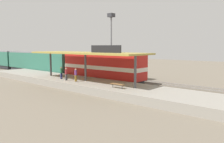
{
  "coord_description": "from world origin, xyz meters",
  "views": [
    {
      "loc": [
        -24.35,
        -21.56,
        5.42
      ],
      "look_at": [
        -1.38,
        -1.89,
        2.0
      ],
      "focal_mm": 35.2,
      "sensor_mm": 36.0,
      "label": 1
    }
  ],
  "objects_px": {
    "person_walking": "(76,74)",
    "person_boarding": "(66,73)",
    "freight_car": "(112,67)",
    "person_waiting": "(61,72)",
    "locomotive": "(102,67)",
    "passenger_carriage_front": "(38,62)",
    "light_mast": "(111,31)",
    "platform_bench": "(117,84)"
  },
  "relations": [
    {
      "from": "freight_car",
      "to": "person_walking",
      "type": "height_order",
      "value": "freight_car"
    },
    {
      "from": "freight_car",
      "to": "person_boarding",
      "type": "distance_m",
      "value": 10.75
    },
    {
      "from": "locomotive",
      "to": "person_walking",
      "type": "bearing_deg",
      "value": -171.8
    },
    {
      "from": "passenger_carriage_front",
      "to": "person_waiting",
      "type": "relative_size",
      "value": 11.7
    },
    {
      "from": "passenger_carriage_front",
      "to": "person_waiting",
      "type": "xyz_separation_m",
      "value": [
        -5.72,
        -15.49,
        -0.46
      ]
    },
    {
      "from": "light_mast",
      "to": "person_boarding",
      "type": "height_order",
      "value": "light_mast"
    },
    {
      "from": "person_waiting",
      "to": "person_boarding",
      "type": "distance_m",
      "value": 1.66
    },
    {
      "from": "locomotive",
      "to": "person_walking",
      "type": "height_order",
      "value": "locomotive"
    },
    {
      "from": "platform_bench",
      "to": "light_mast",
      "type": "distance_m",
      "value": 20.09
    },
    {
      "from": "locomotive",
      "to": "person_waiting",
      "type": "distance_m",
      "value": 6.27
    },
    {
      "from": "passenger_carriage_front",
      "to": "freight_car",
      "type": "bearing_deg",
      "value": -74.07
    },
    {
      "from": "passenger_carriage_front",
      "to": "person_walking",
      "type": "relative_size",
      "value": 11.7
    },
    {
      "from": "freight_car",
      "to": "person_boarding",
      "type": "height_order",
      "value": "freight_car"
    },
    {
      "from": "platform_bench",
      "to": "locomotive",
      "type": "height_order",
      "value": "locomotive"
    },
    {
      "from": "locomotive",
      "to": "person_walking",
      "type": "distance_m",
      "value": 5.99
    },
    {
      "from": "locomotive",
      "to": "light_mast",
      "type": "distance_m",
      "value": 10.97
    },
    {
      "from": "platform_bench",
      "to": "passenger_carriage_front",
      "type": "distance_m",
      "value": 26.63
    },
    {
      "from": "person_waiting",
      "to": "passenger_carriage_front",
      "type": "bearing_deg",
      "value": 69.75
    },
    {
      "from": "light_mast",
      "to": "person_waiting",
      "type": "relative_size",
      "value": 6.84
    },
    {
      "from": "freight_car",
      "to": "light_mast",
      "type": "xyz_separation_m",
      "value": [
        3.2,
        2.97,
        6.43
      ]
    },
    {
      "from": "locomotive",
      "to": "person_boarding",
      "type": "relative_size",
      "value": 8.44
    },
    {
      "from": "light_mast",
      "to": "person_boarding",
      "type": "xyz_separation_m",
      "value": [
        -13.9,
        -3.97,
        -6.54
      ]
    },
    {
      "from": "platform_bench",
      "to": "passenger_carriage_front",
      "type": "relative_size",
      "value": 0.08
    },
    {
      "from": "freight_car",
      "to": "light_mast",
      "type": "bearing_deg",
      "value": 42.9
    },
    {
      "from": "person_walking",
      "to": "person_boarding",
      "type": "bearing_deg",
      "value": 96.39
    },
    {
      "from": "locomotive",
      "to": "person_waiting",
      "type": "relative_size",
      "value": 8.44
    },
    {
      "from": "locomotive",
      "to": "person_walking",
      "type": "relative_size",
      "value": 8.44
    },
    {
      "from": "light_mast",
      "to": "person_walking",
      "type": "height_order",
      "value": "light_mast"
    },
    {
      "from": "passenger_carriage_front",
      "to": "person_waiting",
      "type": "height_order",
      "value": "passenger_carriage_front"
    },
    {
      "from": "platform_bench",
      "to": "person_boarding",
      "type": "xyz_separation_m",
      "value": [
        -0.1,
        8.82,
        0.51
      ]
    },
    {
      "from": "freight_car",
      "to": "person_walking",
      "type": "distance_m",
      "value": 10.86
    },
    {
      "from": "person_waiting",
      "to": "person_walking",
      "type": "relative_size",
      "value": 1.0
    },
    {
      "from": "passenger_carriage_front",
      "to": "freight_car",
      "type": "distance_m",
      "value": 16.76
    },
    {
      "from": "freight_car",
      "to": "person_walking",
      "type": "relative_size",
      "value": 7.02
    },
    {
      "from": "freight_car",
      "to": "passenger_carriage_front",
      "type": "bearing_deg",
      "value": 105.93
    },
    {
      "from": "person_walking",
      "to": "passenger_carriage_front",
      "type": "bearing_deg",
      "value": 72.61
    },
    {
      "from": "person_walking",
      "to": "person_waiting",
      "type": "bearing_deg",
      "value": 86.77
    },
    {
      "from": "passenger_carriage_front",
      "to": "person_walking",
      "type": "xyz_separation_m",
      "value": [
        -5.91,
        -18.85,
        -0.46
      ]
    },
    {
      "from": "person_walking",
      "to": "locomotive",
      "type": "bearing_deg",
      "value": 8.2
    },
    {
      "from": "freight_car",
      "to": "light_mast",
      "type": "relative_size",
      "value": 1.03
    },
    {
      "from": "light_mast",
      "to": "person_boarding",
      "type": "relative_size",
      "value": 6.84
    },
    {
      "from": "freight_car",
      "to": "person_boarding",
      "type": "xyz_separation_m",
      "value": [
        -10.7,
        -0.99,
        -0.12
      ]
    }
  ]
}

